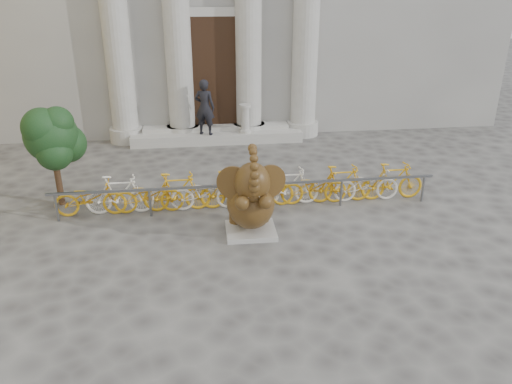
{
  "coord_description": "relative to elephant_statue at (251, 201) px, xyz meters",
  "views": [
    {
      "loc": [
        -0.83,
        -7.83,
        5.31
      ],
      "look_at": [
        0.45,
        1.99,
        1.1
      ],
      "focal_mm": 35.0,
      "sensor_mm": 36.0,
      "label": 1
    }
  ],
  "objects": [
    {
      "name": "tree",
      "position": [
        -4.6,
        2.23,
        0.97
      ],
      "size": [
        1.48,
        1.35,
        2.56
      ],
      "color": "#332114",
      "rests_on": "ground"
    },
    {
      "name": "balustrade_post",
      "position": [
        0.64,
        6.94,
        0.01
      ],
      "size": [
        0.41,
        0.41,
        1.0
      ],
      "color": "#A8A59E",
      "rests_on": "entrance_steps"
    },
    {
      "name": "bike_rack",
      "position": [
        0.06,
        1.48,
        -0.31
      ],
      "size": [
        9.52,
        0.53,
        1.0
      ],
      "color": "slate",
      "rests_on": "ground"
    },
    {
      "name": "entrance_steps",
      "position": [
        -0.35,
        7.24,
        -0.63
      ],
      "size": [
        6.0,
        1.2,
        0.36
      ],
      "primitive_type": "cube",
      "color": "#A8A59E",
      "rests_on": "ground"
    },
    {
      "name": "elephant_statue",
      "position": [
        0.0,
        0.0,
        0.0
      ],
      "size": [
        1.5,
        1.66,
        2.24
      ],
      "rotation": [
        0.0,
        0.0,
        -0.02
      ],
      "color": "#A8A59E",
      "rests_on": "ground"
    },
    {
      "name": "pedestrian",
      "position": [
        -0.76,
        6.9,
        0.5
      ],
      "size": [
        0.81,
        0.68,
        1.91
      ],
      "primitive_type": "imported",
      "rotation": [
        0.0,
        0.0,
        2.77
      ],
      "color": "black",
      "rests_on": "entrance_steps"
    },
    {
      "name": "ground",
      "position": [
        -0.35,
        -2.16,
        -0.81
      ],
      "size": [
        80.0,
        80.0,
        0.0
      ],
      "primitive_type": "plane",
      "color": "#474442",
      "rests_on": "ground"
    }
  ]
}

